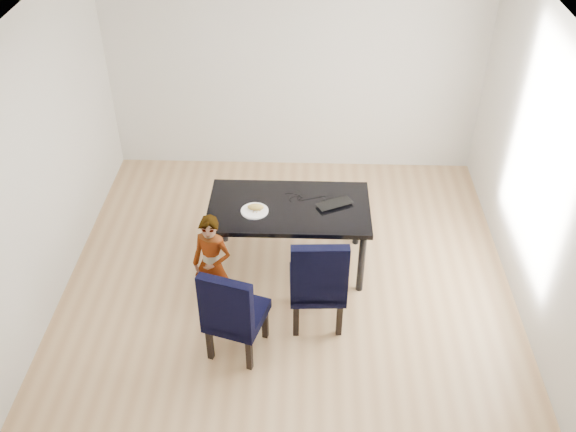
{
  "coord_description": "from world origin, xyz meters",
  "views": [
    {
      "loc": [
        0.17,
        -4.63,
        4.47
      ],
      "look_at": [
        0.0,
        0.2,
        0.85
      ],
      "focal_mm": 40.0,
      "sensor_mm": 36.0,
      "label": 1
    }
  ],
  "objects_px": {
    "chair_left": "(236,308)",
    "laptop": "(332,201)",
    "child": "(212,265)",
    "dining_table": "(289,236)",
    "chair_right": "(317,277)",
    "plate": "(255,211)"
  },
  "relations": [
    {
      "from": "child",
      "to": "laptop",
      "type": "relative_size",
      "value": 2.93
    },
    {
      "from": "chair_right",
      "to": "child",
      "type": "bearing_deg",
      "value": 169.66
    },
    {
      "from": "chair_left",
      "to": "child",
      "type": "height_order",
      "value": "child"
    },
    {
      "from": "dining_table",
      "to": "plate",
      "type": "relative_size",
      "value": 5.93
    },
    {
      "from": "dining_table",
      "to": "plate",
      "type": "height_order",
      "value": "plate"
    },
    {
      "from": "dining_table",
      "to": "chair_right",
      "type": "xyz_separation_m",
      "value": [
        0.29,
        -0.78,
        0.15
      ]
    },
    {
      "from": "chair_left",
      "to": "plate",
      "type": "bearing_deg",
      "value": 102.19
    },
    {
      "from": "child",
      "to": "laptop",
      "type": "xyz_separation_m",
      "value": [
        1.12,
        0.72,
        0.24
      ]
    },
    {
      "from": "chair_left",
      "to": "laptop",
      "type": "xyz_separation_m",
      "value": [
        0.85,
        1.24,
        0.27
      ]
    },
    {
      "from": "dining_table",
      "to": "child",
      "type": "height_order",
      "value": "child"
    },
    {
      "from": "laptop",
      "to": "child",
      "type": "bearing_deg",
      "value": 6.15
    },
    {
      "from": "chair_left",
      "to": "child",
      "type": "xyz_separation_m",
      "value": [
        -0.27,
        0.52,
        0.04
      ]
    },
    {
      "from": "chair_right",
      "to": "plate",
      "type": "xyz_separation_m",
      "value": [
        -0.62,
        0.68,
        0.23
      ]
    },
    {
      "from": "child",
      "to": "plate",
      "type": "height_order",
      "value": "child"
    },
    {
      "from": "dining_table",
      "to": "child",
      "type": "distance_m",
      "value": 0.96
    },
    {
      "from": "plate",
      "to": "laptop",
      "type": "height_order",
      "value": "laptop"
    },
    {
      "from": "dining_table",
      "to": "chair_right",
      "type": "distance_m",
      "value": 0.84
    },
    {
      "from": "dining_table",
      "to": "laptop",
      "type": "bearing_deg",
      "value": 9.6
    },
    {
      "from": "dining_table",
      "to": "laptop",
      "type": "height_order",
      "value": "laptop"
    },
    {
      "from": "plate",
      "to": "chair_left",
      "type": "bearing_deg",
      "value": -94.62
    },
    {
      "from": "child",
      "to": "plate",
      "type": "relative_size",
      "value": 3.92
    },
    {
      "from": "chair_left",
      "to": "chair_right",
      "type": "relative_size",
      "value": 0.94
    }
  ]
}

